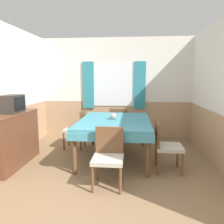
{
  "coord_description": "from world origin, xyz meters",
  "views": [
    {
      "loc": [
        0.46,
        -2.0,
        1.57
      ],
      "look_at": [
        0.06,
        2.14,
        0.92
      ],
      "focal_mm": 35.0,
      "sensor_mm": 36.0,
      "label": 1
    }
  ],
  "objects_px": {
    "dining_table": "(115,125)",
    "sideboard": "(12,139)",
    "chair_left_far": "(77,128)",
    "chair_right_near": "(165,144)",
    "vase": "(113,116)",
    "chair_head_window": "(119,123)",
    "tv": "(12,104)",
    "chair_head_near": "(108,155)"
  },
  "relations": [
    {
      "from": "dining_table",
      "to": "vase",
      "type": "distance_m",
      "value": 0.17
    },
    {
      "from": "chair_left_far",
      "to": "vase",
      "type": "relative_size",
      "value": 6.6
    },
    {
      "from": "chair_head_near",
      "to": "vase",
      "type": "height_order",
      "value": "vase"
    },
    {
      "from": "dining_table",
      "to": "sideboard",
      "type": "bearing_deg",
      "value": -163.45
    },
    {
      "from": "tv",
      "to": "vase",
      "type": "xyz_separation_m",
      "value": [
        1.76,
        0.53,
        -0.28
      ]
    },
    {
      "from": "chair_right_near",
      "to": "chair_head_near",
      "type": "bearing_deg",
      "value": -56.78
    },
    {
      "from": "chair_right_near",
      "to": "vase",
      "type": "bearing_deg",
      "value": -121.79
    },
    {
      "from": "chair_right_near",
      "to": "tv",
      "type": "relative_size",
      "value": 1.98
    },
    {
      "from": "chair_head_near",
      "to": "sideboard",
      "type": "xyz_separation_m",
      "value": [
        -1.82,
        0.58,
        0.02
      ]
    },
    {
      "from": "chair_right_near",
      "to": "sideboard",
      "type": "bearing_deg",
      "value": -89.84
    },
    {
      "from": "chair_head_near",
      "to": "chair_right_near",
      "type": "xyz_separation_m",
      "value": [
        0.9,
        0.59,
        0.0
      ]
    },
    {
      "from": "chair_head_window",
      "to": "chair_right_near",
      "type": "xyz_separation_m",
      "value": [
        0.9,
        -1.65,
        0.0
      ]
    },
    {
      "from": "chair_head_near",
      "to": "sideboard",
      "type": "relative_size",
      "value": 0.67
    },
    {
      "from": "chair_head_near",
      "to": "sideboard",
      "type": "height_order",
      "value": "sideboard"
    },
    {
      "from": "chair_head_window",
      "to": "chair_right_near",
      "type": "height_order",
      "value": "same"
    },
    {
      "from": "dining_table",
      "to": "chair_head_near",
      "type": "relative_size",
      "value": 2.14
    },
    {
      "from": "dining_table",
      "to": "chair_head_near",
      "type": "bearing_deg",
      "value": -90.0
    },
    {
      "from": "chair_head_near",
      "to": "sideboard",
      "type": "bearing_deg",
      "value": -17.65
    },
    {
      "from": "sideboard",
      "to": "tv",
      "type": "bearing_deg",
      "value": 66.86
    },
    {
      "from": "chair_head_window",
      "to": "chair_left_far",
      "type": "relative_size",
      "value": 1.0
    },
    {
      "from": "sideboard",
      "to": "dining_table",
      "type": "bearing_deg",
      "value": 16.55
    },
    {
      "from": "chair_head_window",
      "to": "chair_left_far",
      "type": "xyz_separation_m",
      "value": [
        -0.9,
        -0.59,
        0.0
      ]
    },
    {
      "from": "dining_table",
      "to": "tv",
      "type": "height_order",
      "value": "tv"
    },
    {
      "from": "chair_head_near",
      "to": "tv",
      "type": "height_order",
      "value": "tv"
    },
    {
      "from": "vase",
      "to": "chair_left_far",
      "type": "bearing_deg",
      "value": 150.4
    },
    {
      "from": "vase",
      "to": "dining_table",
      "type": "bearing_deg",
      "value": -51.55
    },
    {
      "from": "tv",
      "to": "chair_right_near",
      "type": "bearing_deg",
      "value": -1.08
    },
    {
      "from": "dining_table",
      "to": "vase",
      "type": "bearing_deg",
      "value": 128.45
    },
    {
      "from": "sideboard",
      "to": "chair_head_window",
      "type": "bearing_deg",
      "value": 42.39
    },
    {
      "from": "chair_head_near",
      "to": "chair_left_far",
      "type": "bearing_deg",
      "value": -61.54
    },
    {
      "from": "chair_right_near",
      "to": "dining_table",
      "type": "bearing_deg",
      "value": -120.75
    },
    {
      "from": "chair_left_far",
      "to": "chair_right_near",
      "type": "relative_size",
      "value": 1.0
    },
    {
      "from": "tv",
      "to": "vase",
      "type": "distance_m",
      "value": 1.86
    },
    {
      "from": "dining_table",
      "to": "chair_head_near",
      "type": "xyz_separation_m",
      "value": [
        -0.0,
        -1.12,
        -0.2
      ]
    },
    {
      "from": "chair_head_near",
      "to": "chair_right_near",
      "type": "bearing_deg",
      "value": -146.78
    },
    {
      "from": "dining_table",
      "to": "chair_head_window",
      "type": "relative_size",
      "value": 2.14
    },
    {
      "from": "chair_head_window",
      "to": "chair_right_near",
      "type": "distance_m",
      "value": 1.88
    },
    {
      "from": "dining_table",
      "to": "chair_left_far",
      "type": "bearing_deg",
      "value": 149.25
    },
    {
      "from": "dining_table",
      "to": "chair_right_near",
      "type": "relative_size",
      "value": 2.14
    },
    {
      "from": "tv",
      "to": "vase",
      "type": "height_order",
      "value": "tv"
    },
    {
      "from": "chair_right_near",
      "to": "vase",
      "type": "height_order",
      "value": "vase"
    },
    {
      "from": "chair_head_window",
      "to": "tv",
      "type": "relative_size",
      "value": 1.98
    }
  ]
}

